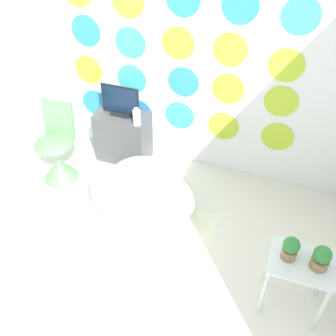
{
  "coord_description": "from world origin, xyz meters",
  "views": [
    {
      "loc": [
        1.05,
        -1.26,
        2.84
      ],
      "look_at": [
        0.25,
        0.99,
        0.78
      ],
      "focal_mm": 42.0,
      "sensor_mm": 36.0,
      "label": 1
    }
  ],
  "objects_px": {
    "chair": "(58,156)",
    "potted_plant_right": "(321,258)",
    "vase": "(137,117)",
    "potted_plant_left": "(291,248)",
    "bathtub": "(142,195)",
    "tv": "(120,102)"
  },
  "relations": [
    {
      "from": "bathtub",
      "to": "tv",
      "type": "bearing_deg",
      "value": 124.72
    },
    {
      "from": "potted_plant_left",
      "to": "potted_plant_right",
      "type": "relative_size",
      "value": 1.0
    },
    {
      "from": "tv",
      "to": "vase",
      "type": "xyz_separation_m",
      "value": [
        0.23,
        -0.11,
        -0.06
      ]
    },
    {
      "from": "bathtub",
      "to": "tv",
      "type": "xyz_separation_m",
      "value": [
        -0.53,
        0.76,
        0.46
      ]
    },
    {
      "from": "tv",
      "to": "potted_plant_left",
      "type": "height_order",
      "value": "tv"
    },
    {
      "from": "chair",
      "to": "potted_plant_left",
      "type": "bearing_deg",
      "value": -16.77
    },
    {
      "from": "bathtub",
      "to": "chair",
      "type": "xyz_separation_m",
      "value": [
        -1.03,
        0.23,
        0.01
      ]
    },
    {
      "from": "bathtub",
      "to": "vase",
      "type": "bearing_deg",
      "value": 114.89
    },
    {
      "from": "vase",
      "to": "potted_plant_left",
      "type": "height_order",
      "value": "vase"
    },
    {
      "from": "potted_plant_left",
      "to": "bathtub",
      "type": "bearing_deg",
      "value": 160.03
    },
    {
      "from": "potted_plant_left",
      "to": "chair",
      "type": "bearing_deg",
      "value": 163.23
    },
    {
      "from": "bathtub",
      "to": "chair",
      "type": "relative_size",
      "value": 1.19
    },
    {
      "from": "tv",
      "to": "potted_plant_right",
      "type": "xyz_separation_m",
      "value": [
        2.07,
        -1.26,
        -0.09
      ]
    },
    {
      "from": "chair",
      "to": "potted_plant_right",
      "type": "distance_m",
      "value": 2.7
    },
    {
      "from": "bathtub",
      "to": "vase",
      "type": "xyz_separation_m",
      "value": [
        -0.3,
        0.65,
        0.39
      ]
    },
    {
      "from": "potted_plant_left",
      "to": "potted_plant_right",
      "type": "bearing_deg",
      "value": -2.79
    },
    {
      "from": "chair",
      "to": "potted_plant_left",
      "type": "distance_m",
      "value": 2.5
    },
    {
      "from": "tv",
      "to": "potted_plant_left",
      "type": "relative_size",
      "value": 2.12
    },
    {
      "from": "bathtub",
      "to": "potted_plant_right",
      "type": "xyz_separation_m",
      "value": [
        1.54,
        -0.5,
        0.37
      ]
    },
    {
      "from": "chair",
      "to": "tv",
      "type": "xyz_separation_m",
      "value": [
        0.5,
        0.53,
        0.44
      ]
    },
    {
      "from": "potted_plant_left",
      "to": "potted_plant_right",
      "type": "xyz_separation_m",
      "value": [
        0.21,
        -0.01,
        -0.0
      ]
    },
    {
      "from": "chair",
      "to": "potted_plant_right",
      "type": "relative_size",
      "value": 4.4
    }
  ]
}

